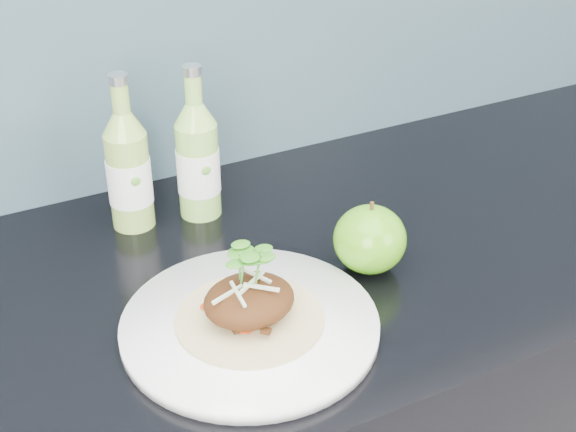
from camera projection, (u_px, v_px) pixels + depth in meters
name	position (u px, v px, depth m)	size (l,w,h in m)	color
dinner_plate	(250.00, 325.00, 0.92)	(0.36, 0.36, 0.02)	white
pork_taco	(249.00, 299.00, 0.90)	(0.17, 0.17, 0.10)	tan
green_apple	(370.00, 239.00, 1.01)	(0.10, 0.10, 0.10)	#468C0F
cider_bottle_left	(129.00, 170.00, 1.08)	(0.07, 0.07, 0.22)	#8AB14A
cider_bottle_right	(198.00, 160.00, 1.10)	(0.08, 0.08, 0.22)	#8AC150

